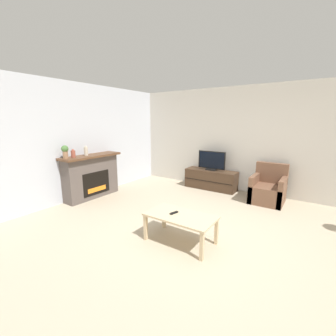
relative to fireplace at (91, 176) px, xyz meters
The scene contains 12 objects.
ground_plane 3.30m from the fireplace, ahead, with size 24.00×24.00×0.00m, color tan.
wall_back 4.21m from the fireplace, 38.49° to the left, with size 12.00×0.06×2.70m.
wall_left 0.91m from the fireplace, 122.11° to the right, with size 0.06×12.00×2.70m.
fireplace is the anchor object (origin of this frame).
mantel_vase_left 0.74m from the fireplace, 87.83° to the right, with size 0.09×0.09×0.19m.
mantel_vase_centre_left 0.63m from the fireplace, 81.38° to the right, with size 0.09×0.09×0.23m.
potted_plant 0.92m from the fireplace, 88.47° to the right, with size 0.15×0.15×0.28m.
tv_stand 3.12m from the fireplace, 46.92° to the left, with size 1.39×0.46×0.52m.
tv 3.12m from the fireplace, 46.89° to the left, with size 0.76×0.18×0.52m.
armchair 4.18m from the fireplace, 29.59° to the left, with size 0.70×0.76×0.87m.
coffee_table 2.94m from the fireplace, 11.43° to the right, with size 1.05×0.58×0.44m.
remote 2.83m from the fireplace, 12.07° to the right, with size 0.08×0.16×0.02m.
Camera 1 is at (1.28, -2.97, 1.85)m, focal length 24.00 mm.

